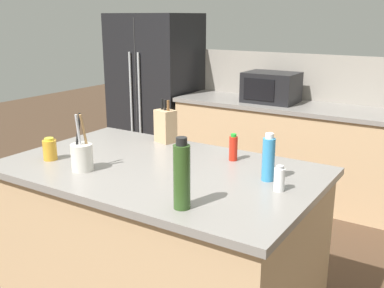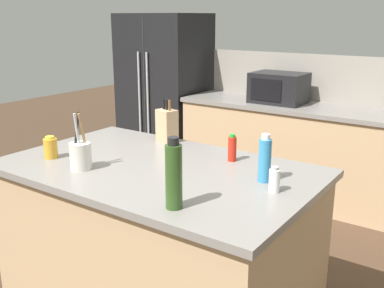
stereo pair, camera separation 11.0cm
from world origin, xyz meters
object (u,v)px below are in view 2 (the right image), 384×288
object	(u,v)px
utensil_crock	(81,155)
honey_jar	(51,148)
salt_shaker	(274,180)
hot_sauce_bottle	(232,148)
microwave	(279,88)
refrigerator	(165,92)
knife_block	(167,125)
olive_oil_bottle	(174,175)
dish_soap_bottle	(265,159)

from	to	relation	value
utensil_crock	honey_jar	size ratio (longest dim) A/B	2.39
salt_shaker	hot_sauce_bottle	xyz separation A→B (m)	(-0.41, 0.31, 0.02)
hot_sauce_bottle	microwave	bearing A→B (deg)	106.45
refrigerator	knife_block	distance (m)	2.31
knife_block	olive_oil_bottle	distance (m)	1.10
honey_jar	salt_shaker	distance (m)	1.36
microwave	knife_block	bearing A→B (deg)	-90.72
knife_block	utensil_crock	distance (m)	0.72
refrigerator	dish_soap_bottle	bearing A→B (deg)	-42.45
refrigerator	microwave	size ratio (longest dim) A/B	3.52
microwave	knife_block	world-z (taller)	microwave
honey_jar	salt_shaker	xyz separation A→B (m)	(1.33, 0.26, -0.00)
refrigerator	utensil_crock	xyz separation A→B (m)	(1.39, -2.52, 0.13)
honey_jar	dish_soap_bottle	xyz separation A→B (m)	(1.23, 0.37, 0.06)
salt_shaker	dish_soap_bottle	xyz separation A→B (m)	(-0.10, 0.10, 0.06)
dish_soap_bottle	refrigerator	bearing A→B (deg)	137.55
refrigerator	olive_oil_bottle	size ratio (longest dim) A/B	5.50
olive_oil_bottle	utensil_crock	bearing A→B (deg)	170.29
knife_block	honey_jar	xyz separation A→B (m)	(-0.35, -0.69, -0.05)
utensil_crock	hot_sauce_bottle	xyz separation A→B (m)	(0.62, 0.61, -0.01)
knife_block	honey_jar	world-z (taller)	knife_block
knife_block	hot_sauce_bottle	size ratio (longest dim) A/B	1.80
refrigerator	olive_oil_bottle	distance (m)	3.41
utensil_crock	dish_soap_bottle	xyz separation A→B (m)	(0.93, 0.40, 0.04)
knife_block	utensil_crock	xyz separation A→B (m)	(-0.05, -0.72, -0.03)
honey_jar	olive_oil_bottle	distance (m)	1.06
salt_shaker	hot_sauce_bottle	bearing A→B (deg)	143.17
hot_sauce_bottle	refrigerator	bearing A→B (deg)	136.38
microwave	utensil_crock	distance (m)	2.47
dish_soap_bottle	hot_sauce_bottle	bearing A→B (deg)	146.42
honey_jar	dish_soap_bottle	bearing A→B (deg)	16.72
utensil_crock	dish_soap_bottle	world-z (taller)	utensil_crock
salt_shaker	dish_soap_bottle	size ratio (longest dim) A/B	0.51
refrigerator	microwave	bearing A→B (deg)	-2.01
olive_oil_bottle	salt_shaker	size ratio (longest dim) A/B	2.53
refrigerator	utensil_crock	bearing A→B (deg)	-61.12
dish_soap_bottle	honey_jar	bearing A→B (deg)	-163.28
honey_jar	hot_sauce_bottle	xyz separation A→B (m)	(0.92, 0.57, 0.01)
microwave	knife_block	size ratio (longest dim) A/B	1.75
honey_jar	hot_sauce_bottle	distance (m)	1.09
knife_block	salt_shaker	world-z (taller)	knife_block
salt_shaker	knife_block	bearing A→B (deg)	156.78
dish_soap_bottle	salt_shaker	bearing A→B (deg)	-44.98
refrigerator	hot_sauce_bottle	size ratio (longest dim) A/B	11.10
knife_block	salt_shaker	distance (m)	1.07
utensil_crock	refrigerator	bearing A→B (deg)	118.88
refrigerator	olive_oil_bottle	bearing A→B (deg)	-51.12
microwave	dish_soap_bottle	world-z (taller)	microwave
refrigerator	utensil_crock	distance (m)	2.88
microwave	dish_soap_bottle	distance (m)	2.24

